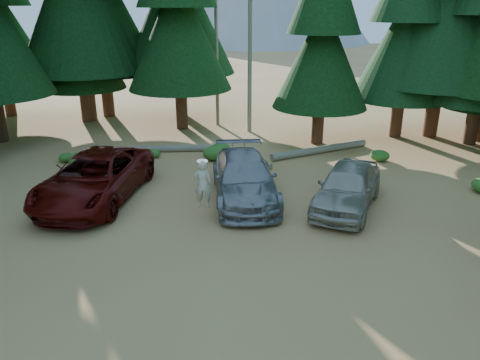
{
  "coord_description": "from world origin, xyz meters",
  "views": [
    {
      "loc": [
        1.55,
        -12.27,
        7.07
      ],
      "look_at": [
        0.81,
        3.07,
        1.25
      ],
      "focal_mm": 35.0,
      "sensor_mm": 36.0,
      "label": 1
    }
  ],
  "objects_px": {
    "red_pickup": "(95,177)",
    "silver_minivan_center": "(244,178)",
    "log_right": "(320,150)",
    "silver_minivan_right": "(347,187)",
    "log_left": "(176,148)",
    "log_mid": "(239,160)",
    "frisbee_player": "(203,184)"
  },
  "relations": [
    {
      "from": "red_pickup",
      "to": "silver_minivan_center",
      "type": "relative_size",
      "value": 1.13
    },
    {
      "from": "log_right",
      "to": "silver_minivan_center",
      "type": "bearing_deg",
      "value": -150.69
    },
    {
      "from": "silver_minivan_center",
      "to": "log_right",
      "type": "bearing_deg",
      "value": 51.07
    },
    {
      "from": "silver_minivan_center",
      "to": "log_right",
      "type": "distance_m",
      "value": 6.99
    },
    {
      "from": "red_pickup",
      "to": "silver_minivan_right",
      "type": "height_order",
      "value": "red_pickup"
    },
    {
      "from": "silver_minivan_center",
      "to": "log_left",
      "type": "distance_m",
      "value": 6.98
    },
    {
      "from": "silver_minivan_center",
      "to": "log_mid",
      "type": "relative_size",
      "value": 1.63
    },
    {
      "from": "silver_minivan_center",
      "to": "log_left",
      "type": "relative_size",
      "value": 1.22
    },
    {
      "from": "log_left",
      "to": "red_pickup",
      "type": "bearing_deg",
      "value": -114.18
    },
    {
      "from": "frisbee_player",
      "to": "log_left",
      "type": "xyz_separation_m",
      "value": [
        -2.37,
        7.96,
        -1.21
      ]
    },
    {
      "from": "red_pickup",
      "to": "frisbee_player",
      "type": "relative_size",
      "value": 3.81
    },
    {
      "from": "red_pickup",
      "to": "silver_minivan_center",
      "type": "xyz_separation_m",
      "value": [
        5.67,
        0.36,
        -0.06
      ]
    },
    {
      "from": "silver_minivan_right",
      "to": "frisbee_player",
      "type": "height_order",
      "value": "frisbee_player"
    },
    {
      "from": "frisbee_player",
      "to": "silver_minivan_right",
      "type": "bearing_deg",
      "value": -164.49
    },
    {
      "from": "frisbee_player",
      "to": "log_left",
      "type": "distance_m",
      "value": 8.39
    },
    {
      "from": "silver_minivan_center",
      "to": "silver_minivan_right",
      "type": "relative_size",
      "value": 1.18
    },
    {
      "from": "silver_minivan_center",
      "to": "log_right",
      "type": "height_order",
      "value": "silver_minivan_center"
    },
    {
      "from": "log_mid",
      "to": "log_right",
      "type": "relative_size",
      "value": 0.62
    },
    {
      "from": "log_left",
      "to": "log_right",
      "type": "bearing_deg",
      "value": -5.95
    },
    {
      "from": "silver_minivan_center",
      "to": "silver_minivan_right",
      "type": "bearing_deg",
      "value": -18.36
    },
    {
      "from": "log_mid",
      "to": "silver_minivan_center",
      "type": "bearing_deg",
      "value": -54.68
    },
    {
      "from": "frisbee_player",
      "to": "log_mid",
      "type": "relative_size",
      "value": 0.48
    },
    {
      "from": "red_pickup",
      "to": "log_right",
      "type": "xyz_separation_m",
      "value": [
        9.24,
        6.34,
        -0.71
      ]
    },
    {
      "from": "log_left",
      "to": "log_mid",
      "type": "bearing_deg",
      "value": -34.13
    },
    {
      "from": "log_left",
      "to": "log_right",
      "type": "height_order",
      "value": "log_right"
    },
    {
      "from": "red_pickup",
      "to": "log_right",
      "type": "bearing_deg",
      "value": 39.48
    },
    {
      "from": "log_left",
      "to": "log_mid",
      "type": "distance_m",
      "value": 3.68
    },
    {
      "from": "silver_minivan_center",
      "to": "frisbee_player",
      "type": "relative_size",
      "value": 3.38
    },
    {
      "from": "red_pickup",
      "to": "log_left",
      "type": "distance_m",
      "value": 6.6
    },
    {
      "from": "silver_minivan_center",
      "to": "frisbee_player",
      "type": "distance_m",
      "value": 2.52
    },
    {
      "from": "silver_minivan_right",
      "to": "frisbee_player",
      "type": "relative_size",
      "value": 2.86
    },
    {
      "from": "log_right",
      "to": "silver_minivan_right",
      "type": "bearing_deg",
      "value": -118.01
    }
  ]
}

